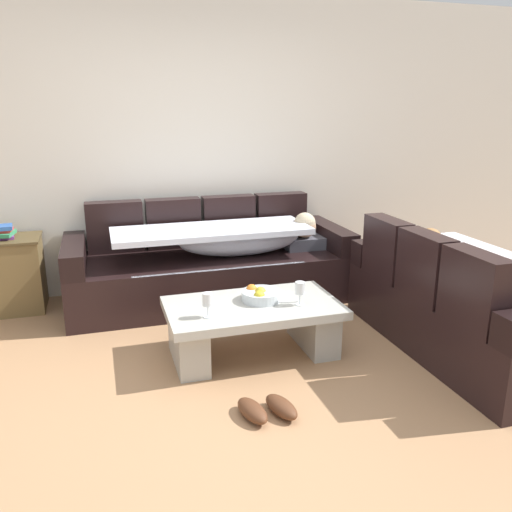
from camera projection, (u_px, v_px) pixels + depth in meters
name	position (u px, v px, depth m)	size (l,w,h in m)	color
ground_plane	(254.00, 387.00, 3.28)	(14.00, 14.00, 0.00)	#AD7F57
back_wall	(188.00, 145.00, 4.88)	(9.00, 0.10, 2.70)	silver
couch_along_wall	(215.00, 264.00, 4.72)	(2.48, 0.92, 0.88)	black
couch_near_window	(463.00, 304.00, 3.74)	(0.92, 1.85, 0.88)	black
coffee_table	(253.00, 323.00, 3.66)	(1.20, 0.68, 0.38)	#B0AFA6
fruit_bowl	(260.00, 295.00, 3.67)	(0.28, 0.28, 0.10)	silver
wine_glass_near_left	(208.00, 300.00, 3.36)	(0.07, 0.07, 0.17)	silver
wine_glass_near_right	(300.00, 289.00, 3.57)	(0.07, 0.07, 0.17)	silver
open_magazine	(275.00, 298.00, 3.72)	(0.28, 0.21, 0.01)	white
book_stack_on_cabinet	(3.00, 232.00, 4.33)	(0.19, 0.24, 0.11)	#72337F
pair_of_shoes	(267.00, 409.00, 2.96)	(0.35, 0.30, 0.09)	#59331E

